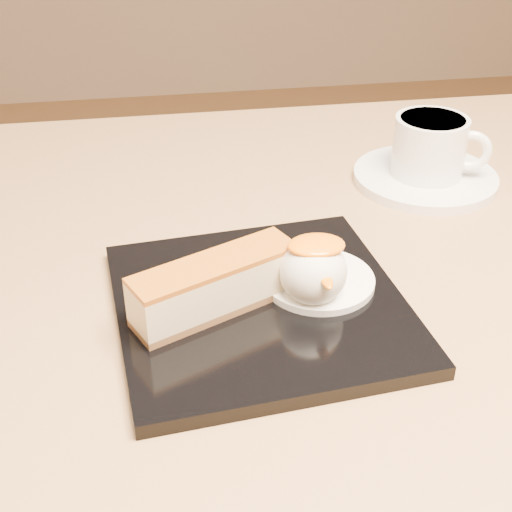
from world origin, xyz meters
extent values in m
cube|color=brown|center=(0.00, 0.00, 0.70)|extent=(0.80, 0.80, 0.04)
cube|color=black|center=(-0.05, -0.04, 0.73)|extent=(0.24, 0.24, 0.01)
cube|color=brown|center=(-0.08, -0.04, 0.74)|extent=(0.13, 0.09, 0.01)
cube|color=beige|center=(-0.08, -0.04, 0.75)|extent=(0.13, 0.09, 0.03)
cube|color=#974210|center=(-0.08, -0.04, 0.77)|extent=(0.13, 0.09, 0.00)
cylinder|color=white|center=(0.00, -0.02, 0.73)|extent=(0.09, 0.09, 0.01)
sphere|color=white|center=(-0.01, -0.04, 0.76)|extent=(0.05, 0.05, 0.05)
ellipsoid|color=orange|center=(0.00, -0.04, 0.78)|extent=(0.04, 0.03, 0.01)
ellipsoid|color=#2B7C28|center=(-0.03, 0.00, 0.74)|extent=(0.02, 0.01, 0.00)
ellipsoid|color=#2B7C28|center=(-0.02, 0.00, 0.74)|extent=(0.02, 0.02, 0.00)
ellipsoid|color=#2B7C28|center=(-0.03, 0.01, 0.74)|extent=(0.01, 0.02, 0.00)
cylinder|color=white|center=(0.16, 0.16, 0.72)|extent=(0.15, 0.15, 0.01)
cylinder|color=white|center=(0.16, 0.16, 0.76)|extent=(0.07, 0.07, 0.06)
cylinder|color=black|center=(0.16, 0.16, 0.79)|extent=(0.07, 0.07, 0.00)
torus|color=white|center=(0.20, 0.14, 0.76)|extent=(0.04, 0.03, 0.04)
camera|label=1|loc=(-0.12, -0.48, 1.06)|focal=50.00mm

